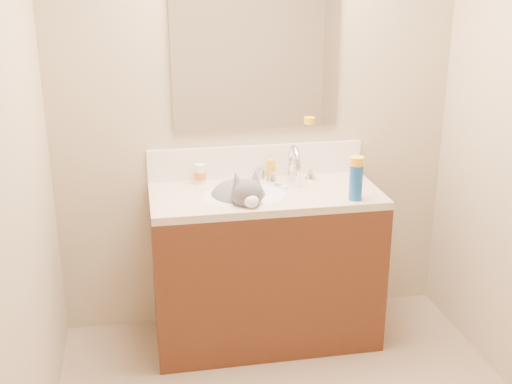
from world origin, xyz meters
name	(u,v)px	position (x,y,z in m)	size (l,w,h in m)	color
room_shell	(322,113)	(0.00, 0.00, 1.49)	(2.24, 2.54, 2.52)	tan
vanity_cabinet	(265,270)	(0.00, 0.97, 0.41)	(1.20, 0.55, 0.82)	#4B2414
counter_slab	(266,195)	(0.00, 0.97, 0.84)	(1.20, 0.55, 0.04)	beige
basin	(244,208)	(-0.12, 0.94, 0.79)	(0.45, 0.36, 0.14)	white
faucet	(293,167)	(0.18, 1.11, 0.95)	(0.28, 0.20, 0.21)	silver
cat	(240,200)	(-0.14, 0.94, 0.84)	(0.38, 0.44, 0.33)	#545154
backsplash	(256,161)	(0.00, 1.24, 0.95)	(1.20, 0.02, 0.18)	white
mirror	(256,53)	(0.00, 1.24, 1.54)	(0.90, 0.02, 0.80)	white
pill_bottle	(200,174)	(-0.32, 1.17, 0.91)	(0.06, 0.06, 0.11)	white
pill_label	(200,175)	(-0.32, 1.17, 0.91)	(0.06, 0.06, 0.04)	orange
silver_jar	(260,174)	(0.01, 1.19, 0.89)	(0.05, 0.05, 0.05)	#B7B7BC
amber_bottle	(271,169)	(0.07, 1.18, 0.92)	(0.04, 0.04, 0.11)	gold
toothbrush	(278,185)	(0.09, 1.05, 0.86)	(0.01, 0.13, 0.01)	white
toothbrush_head	(278,184)	(0.09, 1.05, 0.87)	(0.02, 0.03, 0.02)	#6EACEA
spray_can	(356,182)	(0.42, 0.78, 0.95)	(0.07, 0.07, 0.18)	#1855AE
spray_cap	(357,161)	(0.42, 0.78, 1.06)	(0.07, 0.07, 0.04)	yellow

